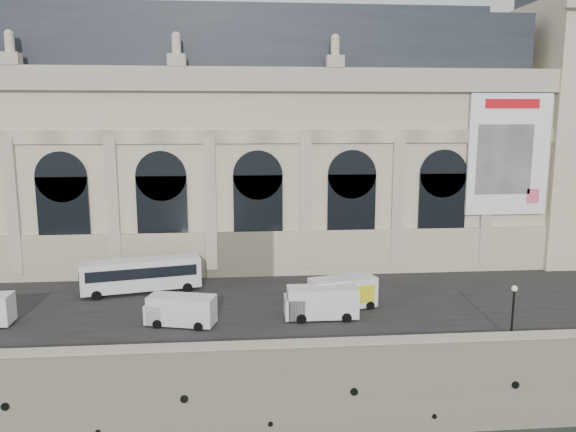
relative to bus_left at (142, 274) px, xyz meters
name	(u,v)px	position (x,y,z in m)	size (l,w,h in m)	color
quay	(286,270)	(15.59, 17.86, -4.88)	(160.00, 70.00, 6.00)	#776D5C
street	(304,298)	(15.59, -3.14, -1.85)	(160.00, 24.00, 0.06)	#2D2D2D
parapet	(326,349)	(15.59, -16.54, -1.26)	(160.00, 1.40, 1.21)	#776D5C
museum	(238,145)	(9.61, 13.72, 11.85)	(69.00, 18.70, 29.10)	beige
clock_pavilion	(574,114)	(49.59, 10.79, 15.55)	(13.00, 14.72, 36.70)	beige
bus_left	(142,274)	(0.00, 0.00, 0.00)	(11.58, 4.77, 3.34)	silver
van_b	(318,303)	(16.14, -8.64, -0.47)	(6.20, 2.63, 2.75)	silver
van_c	(178,310)	(4.43, -9.15, -0.59)	(6.00, 3.45, 2.52)	silver
box_truck	(339,294)	(18.32, -6.44, -0.43)	(7.46, 4.04, 2.87)	silver
lamp_right	(513,314)	(30.26, -14.76, 0.32)	(0.45, 0.45, 4.40)	black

